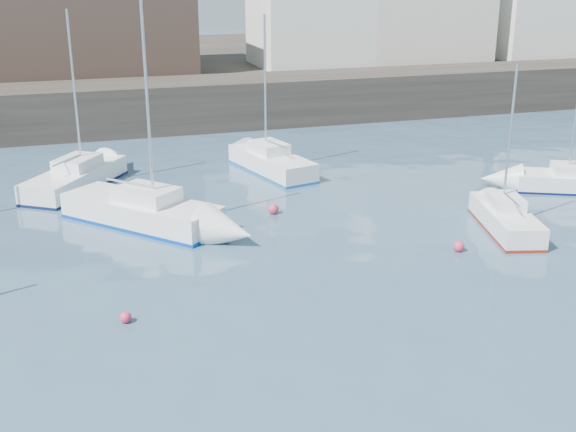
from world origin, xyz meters
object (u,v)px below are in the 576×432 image
object	(u,v)px
buoy_near	(126,322)
sailboat_c	(506,218)
sailboat_b	(142,211)
sailboat_h	(76,178)
buoy_far	(274,214)
sailboat_f	(271,162)
buoy_mid	(458,251)

from	to	relation	value
buoy_near	sailboat_c	bearing A→B (deg)	12.84
sailboat_b	sailboat_h	distance (m)	6.42
buoy_near	buoy_far	world-z (taller)	buoy_far
sailboat_b	sailboat_h	xyz separation A→B (m)	(-2.38, 5.97, -0.05)
sailboat_f	buoy_far	xyz separation A→B (m)	(-1.75, -6.29, -0.54)
sailboat_b	sailboat_h	size ratio (longest dim) A/B	1.10
sailboat_c	buoy_mid	world-z (taller)	sailboat_c
buoy_near	buoy_far	bearing A→B (deg)	49.53
sailboat_h	buoy_mid	distance (m)	18.05
buoy_mid	buoy_far	xyz separation A→B (m)	(-5.27, 6.13, 0.00)
sailboat_f	buoy_near	distance (m)	16.84
sailboat_h	buoy_mid	xyz separation A→B (m)	(13.08, -12.44, -0.53)
sailboat_b	buoy_near	distance (m)	8.63
sailboat_c	sailboat_f	world-z (taller)	sailboat_f
sailboat_b	buoy_mid	size ratio (longest dim) A/B	21.12
sailboat_b	buoy_near	xyz separation A→B (m)	(-1.52, -8.47, -0.58)
sailboat_c	sailboat_f	bearing A→B (deg)	120.36
buoy_mid	sailboat_h	bearing A→B (deg)	136.43
buoy_mid	buoy_far	bearing A→B (deg)	130.68
sailboat_f	buoy_mid	xyz separation A→B (m)	(3.52, -12.42, -0.54)
sailboat_b	buoy_mid	distance (m)	12.51
sailboat_b	buoy_mid	xyz separation A→B (m)	(10.69, -6.47, -0.58)
sailboat_h	buoy_near	world-z (taller)	sailboat_h
buoy_mid	buoy_far	world-z (taller)	buoy_far
sailboat_b	buoy_far	size ratio (longest dim) A/B	19.95
sailboat_h	buoy_near	distance (m)	14.47
sailboat_h	buoy_near	bearing A→B (deg)	-86.56
sailboat_c	buoy_mid	bearing A→B (deg)	-153.54
sailboat_h	sailboat_f	bearing A→B (deg)	-0.10
buoy_mid	buoy_far	distance (m)	8.09
sailboat_c	sailboat_b	bearing A→B (deg)	159.71
sailboat_b	sailboat_f	xyz separation A→B (m)	(7.17, 5.95, -0.04)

